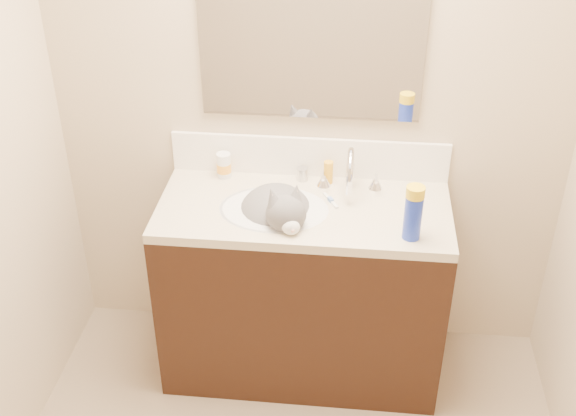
% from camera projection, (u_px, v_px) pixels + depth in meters
% --- Properties ---
extents(room_shell, '(2.24, 2.54, 2.52)m').
position_uv_depth(room_shell, '(273.00, 200.00, 1.79)').
color(room_shell, '#C0AC8F').
rests_on(room_shell, ground).
extents(vanity_cabinet, '(1.20, 0.55, 0.82)m').
position_uv_depth(vanity_cabinet, '(303.00, 293.00, 3.19)').
color(vanity_cabinet, black).
rests_on(vanity_cabinet, ground).
extents(counter_slab, '(1.20, 0.55, 0.04)m').
position_uv_depth(counter_slab, '(304.00, 211.00, 2.96)').
color(counter_slab, beige).
rests_on(counter_slab, vanity_cabinet).
extents(basin, '(0.45, 0.36, 0.14)m').
position_uv_depth(basin, '(274.00, 223.00, 2.97)').
color(basin, white).
rests_on(basin, vanity_cabinet).
extents(faucet, '(0.28, 0.20, 0.21)m').
position_uv_depth(faucet, '(350.00, 174.00, 3.00)').
color(faucet, silver).
rests_on(faucet, counter_slab).
extents(cat, '(0.43, 0.46, 0.33)m').
position_uv_depth(cat, '(278.00, 214.00, 2.94)').
color(cat, '#565356').
rests_on(cat, basin).
extents(backsplash, '(1.20, 0.02, 0.18)m').
position_uv_depth(backsplash, '(309.00, 157.00, 3.12)').
color(backsplash, white).
rests_on(backsplash, counter_slab).
extents(mirror, '(0.90, 0.02, 0.80)m').
position_uv_depth(mirror, '(312.00, 23.00, 2.81)').
color(mirror, white).
rests_on(mirror, room_shell).
extents(pill_bottle, '(0.07, 0.07, 0.11)m').
position_uv_depth(pill_bottle, '(224.00, 165.00, 3.13)').
color(pill_bottle, white).
rests_on(pill_bottle, counter_slab).
extents(pill_label, '(0.07, 0.07, 0.04)m').
position_uv_depth(pill_label, '(224.00, 167.00, 3.13)').
color(pill_label, '#FFA82A').
rests_on(pill_label, pill_bottle).
extents(silver_jar, '(0.06, 0.06, 0.06)m').
position_uv_depth(silver_jar, '(302.00, 174.00, 3.12)').
color(silver_jar, '#B7B7BC').
rests_on(silver_jar, counter_slab).
extents(amber_bottle, '(0.05, 0.05, 0.10)m').
position_uv_depth(amber_bottle, '(328.00, 172.00, 3.09)').
color(amber_bottle, gold).
rests_on(amber_bottle, counter_slab).
extents(toothbrush, '(0.07, 0.12, 0.01)m').
position_uv_depth(toothbrush, '(331.00, 200.00, 2.98)').
color(toothbrush, white).
rests_on(toothbrush, counter_slab).
extents(toothbrush_head, '(0.03, 0.03, 0.02)m').
position_uv_depth(toothbrush_head, '(331.00, 200.00, 2.98)').
color(toothbrush_head, '#6084CC').
rests_on(toothbrush_head, counter_slab).
extents(spray_can, '(0.08, 0.08, 0.19)m').
position_uv_depth(spray_can, '(413.00, 217.00, 2.71)').
color(spray_can, '#1A30B9').
rests_on(spray_can, counter_slab).
extents(spray_cap, '(0.08, 0.08, 0.04)m').
position_uv_depth(spray_cap, '(416.00, 192.00, 2.65)').
color(spray_cap, yellow).
rests_on(spray_cap, spray_can).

